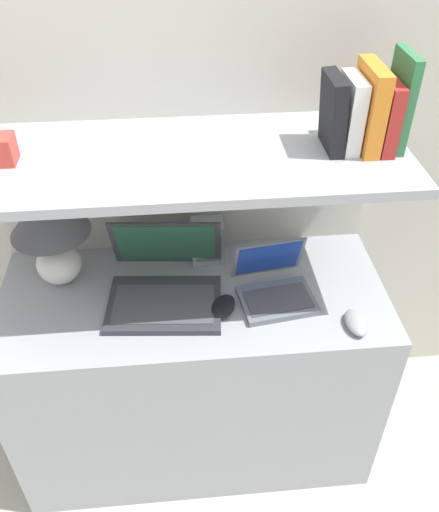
{
  "coord_description": "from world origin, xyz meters",
  "views": [
    {
      "loc": [
        -0.03,
        -0.98,
        1.93
      ],
      "look_at": [
        0.08,
        0.27,
        0.91
      ],
      "focal_mm": 38.0,
      "sensor_mm": 36.0,
      "label": 1
    }
  ],
  "objects_px": {
    "second_mouse": "(356,323)",
    "book_white": "(351,113)",
    "book_red": "(384,113)",
    "laptop_small": "(274,286)",
    "book_orange": "(369,108)",
    "computer_mouse": "(223,307)",
    "laptop_large": "(165,284)",
    "book_black": "(333,113)",
    "router_box": "(208,241)",
    "book_green": "(400,101)",
    "table_lamp": "(50,225)"
  },
  "relations": [
    {
      "from": "router_box",
      "to": "book_orange",
      "type": "bearing_deg",
      "value": -14.4
    },
    {
      "from": "laptop_large",
      "to": "book_white",
      "type": "height_order",
      "value": "book_white"
    },
    {
      "from": "second_mouse",
      "to": "router_box",
      "type": "bearing_deg",
      "value": 138.7
    },
    {
      "from": "router_box",
      "to": "book_white",
      "type": "relative_size",
      "value": 0.76
    },
    {
      "from": "second_mouse",
      "to": "router_box",
      "type": "relative_size",
      "value": 0.74
    },
    {
      "from": "book_green",
      "to": "book_red",
      "type": "xyz_separation_m",
      "value": [
        -0.04,
        0.0,
        -0.03
      ]
    },
    {
      "from": "computer_mouse",
      "to": "router_box",
      "type": "distance_m",
      "value": 0.26
    },
    {
      "from": "laptop_large",
      "to": "router_box",
      "type": "height_order",
      "value": "laptop_large"
    },
    {
      "from": "laptop_small",
      "to": "book_red",
      "type": "distance_m",
      "value": 0.59
    },
    {
      "from": "laptop_small",
      "to": "book_green",
      "type": "xyz_separation_m",
      "value": [
        0.32,
        0.09,
        0.55
      ]
    },
    {
      "from": "second_mouse",
      "to": "table_lamp",
      "type": "bearing_deg",
      "value": 161.51
    },
    {
      "from": "table_lamp",
      "to": "book_orange",
      "type": "bearing_deg",
      "value": -3.02
    },
    {
      "from": "router_box",
      "to": "book_white",
      "type": "height_order",
      "value": "book_white"
    },
    {
      "from": "book_red",
      "to": "book_white",
      "type": "height_order",
      "value": "book_white"
    },
    {
      "from": "second_mouse",
      "to": "book_orange",
      "type": "height_order",
      "value": "book_orange"
    },
    {
      "from": "laptop_small",
      "to": "book_orange",
      "type": "relative_size",
      "value": 1.13
    },
    {
      "from": "table_lamp",
      "to": "book_green",
      "type": "xyz_separation_m",
      "value": [
        0.99,
        -0.05,
        0.37
      ]
    },
    {
      "from": "second_mouse",
      "to": "book_white",
      "type": "relative_size",
      "value": 0.56
    },
    {
      "from": "second_mouse",
      "to": "book_white",
      "type": "height_order",
      "value": "book_white"
    },
    {
      "from": "table_lamp",
      "to": "book_red",
      "type": "relative_size",
      "value": 1.76
    },
    {
      "from": "second_mouse",
      "to": "book_white",
      "type": "bearing_deg",
      "value": 96.46
    },
    {
      "from": "laptop_small",
      "to": "book_black",
      "type": "height_order",
      "value": "book_black"
    },
    {
      "from": "computer_mouse",
      "to": "second_mouse",
      "type": "bearing_deg",
      "value": -15.04
    },
    {
      "from": "book_orange",
      "to": "book_black",
      "type": "xyz_separation_m",
      "value": [
        -0.1,
        0.0,
        -0.01
      ]
    },
    {
      "from": "second_mouse",
      "to": "router_box",
      "type": "height_order",
      "value": "router_box"
    },
    {
      "from": "computer_mouse",
      "to": "book_black",
      "type": "distance_m",
      "value": 0.64
    },
    {
      "from": "router_box",
      "to": "book_white",
      "type": "distance_m",
      "value": 0.62
    },
    {
      "from": "book_green",
      "to": "book_white",
      "type": "distance_m",
      "value": 0.13
    },
    {
      "from": "table_lamp",
      "to": "book_white",
      "type": "distance_m",
      "value": 0.93
    },
    {
      "from": "laptop_large",
      "to": "laptop_small",
      "type": "height_order",
      "value": "laptop_large"
    },
    {
      "from": "book_orange",
      "to": "computer_mouse",
      "type": "bearing_deg",
      "value": -160.01
    },
    {
      "from": "laptop_large",
      "to": "laptop_small",
      "type": "relative_size",
      "value": 1.47
    },
    {
      "from": "book_orange",
      "to": "book_white",
      "type": "distance_m",
      "value": 0.05
    },
    {
      "from": "router_box",
      "to": "laptop_large",
      "type": "bearing_deg",
      "value": -130.39
    },
    {
      "from": "router_box",
      "to": "book_orange",
      "type": "distance_m",
      "value": 0.66
    },
    {
      "from": "second_mouse",
      "to": "book_red",
      "type": "bearing_deg",
      "value": 75.49
    },
    {
      "from": "table_lamp",
      "to": "book_white",
      "type": "relative_size",
      "value": 1.7
    },
    {
      "from": "laptop_large",
      "to": "computer_mouse",
      "type": "xyz_separation_m",
      "value": [
        0.17,
        -0.08,
        -0.03
      ]
    },
    {
      "from": "table_lamp",
      "to": "computer_mouse",
      "type": "relative_size",
      "value": 2.6
    },
    {
      "from": "computer_mouse",
      "to": "book_white",
      "type": "bearing_deg",
      "value": 22.44
    },
    {
      "from": "laptop_large",
      "to": "second_mouse",
      "type": "distance_m",
      "value": 0.59
    },
    {
      "from": "book_red",
      "to": "book_white",
      "type": "relative_size",
      "value": 0.96
    },
    {
      "from": "book_white",
      "to": "computer_mouse",
      "type": "bearing_deg",
      "value": -157.56
    },
    {
      "from": "second_mouse",
      "to": "book_red",
      "type": "relative_size",
      "value": 0.58
    },
    {
      "from": "second_mouse",
      "to": "book_red",
      "type": "height_order",
      "value": "book_red"
    },
    {
      "from": "book_red",
      "to": "book_white",
      "type": "distance_m",
      "value": 0.09
    },
    {
      "from": "second_mouse",
      "to": "computer_mouse",
      "type": "bearing_deg",
      "value": 164.96
    },
    {
      "from": "book_white",
      "to": "laptop_small",
      "type": "bearing_deg",
      "value": -153.77
    },
    {
      "from": "laptop_small",
      "to": "router_box",
      "type": "relative_size",
      "value": 1.69
    },
    {
      "from": "router_box",
      "to": "second_mouse",
      "type": "bearing_deg",
      "value": -41.3
    }
  ]
}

